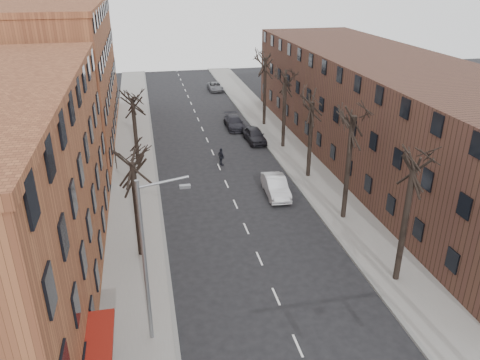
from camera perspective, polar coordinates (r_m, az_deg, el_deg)
sidewalk_left at (r=47.43m, az=-12.76°, el=2.24°), size 4.00×90.00×0.15m
sidewalk_right at (r=49.61m, az=6.01°, el=3.72°), size 4.00×90.00×0.15m
building_left_far at (r=54.95m, az=-22.00°, el=11.67°), size 12.00×28.00×14.00m
building_right at (r=46.86m, az=17.61°, el=7.81°), size 12.00×50.00×10.00m
tree_right_b at (r=30.84m, az=18.40°, el=-11.51°), size 5.20×5.20×10.80m
tree_right_c at (r=36.79m, az=12.42°, el=-4.57°), size 5.20×5.20×11.60m
tree_right_d at (r=43.40m, az=8.26°, el=0.39°), size 5.20×5.20×10.00m
tree_right_e at (r=50.41m, az=5.23°, el=4.00°), size 5.20×5.20×10.80m
tree_right_f at (r=57.68m, az=2.94°, el=6.71°), size 5.20×5.20×11.60m
tree_left_a at (r=32.25m, az=-11.91°, el=-8.97°), size 5.20×5.20×9.50m
tree_left_b at (r=46.52m, az=-12.26°, el=1.75°), size 5.20×5.20×9.50m
streetlight at (r=22.80m, az=-11.17°, el=-9.17°), size 2.45×0.22×9.03m
silver_sedan at (r=39.31m, az=4.38°, el=-0.77°), size 1.92×4.89×1.58m
parked_car_near at (r=51.61m, az=1.79°, el=5.51°), size 2.06×4.70×1.58m
parked_car_mid at (r=56.22m, az=-0.71°, el=7.03°), size 2.02×4.93×1.43m
parked_car_far at (r=74.72m, az=-3.02°, el=11.29°), size 2.12×4.52×1.25m
pedestrian_crossing at (r=45.24m, az=-2.31°, el=2.84°), size 0.79×1.11×1.74m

